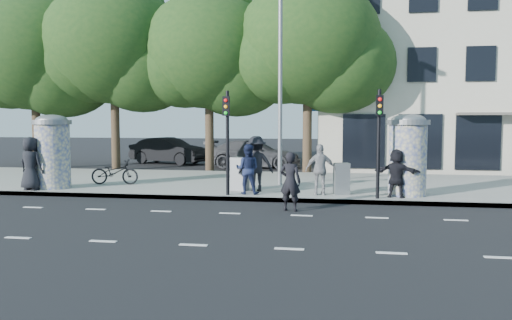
% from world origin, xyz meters
% --- Properties ---
extents(ground, '(120.00, 120.00, 0.00)m').
position_xyz_m(ground, '(0.00, 0.00, 0.00)').
color(ground, black).
rests_on(ground, ground).
extents(sidewalk, '(40.00, 8.00, 0.15)m').
position_xyz_m(sidewalk, '(0.00, 7.50, 0.07)').
color(sidewalk, gray).
rests_on(sidewalk, ground).
extents(curb, '(40.00, 0.10, 0.16)m').
position_xyz_m(curb, '(0.00, 3.55, 0.07)').
color(curb, slate).
rests_on(curb, ground).
extents(lane_dash_near, '(32.00, 0.12, 0.01)m').
position_xyz_m(lane_dash_near, '(0.00, -2.20, 0.00)').
color(lane_dash_near, silver).
rests_on(lane_dash_near, ground).
extents(lane_dash_far, '(32.00, 0.12, 0.01)m').
position_xyz_m(lane_dash_far, '(0.00, 1.40, 0.00)').
color(lane_dash_far, silver).
rests_on(lane_dash_far, ground).
extents(ad_column_left, '(1.36, 1.36, 2.65)m').
position_xyz_m(ad_column_left, '(-7.20, 4.50, 1.54)').
color(ad_column_left, beige).
rests_on(ad_column_left, sidewalk).
extents(ad_column_right, '(1.36, 1.36, 2.65)m').
position_xyz_m(ad_column_right, '(5.20, 4.70, 1.54)').
color(ad_column_right, beige).
rests_on(ad_column_right, sidewalk).
extents(traffic_pole_near, '(0.22, 0.31, 3.40)m').
position_xyz_m(traffic_pole_near, '(-0.60, 3.79, 2.23)').
color(traffic_pole_near, black).
rests_on(traffic_pole_near, sidewalk).
extents(traffic_pole_far, '(0.22, 0.31, 3.40)m').
position_xyz_m(traffic_pole_far, '(4.20, 3.79, 2.23)').
color(traffic_pole_far, black).
rests_on(traffic_pole_far, sidewalk).
extents(street_lamp, '(0.25, 0.93, 8.00)m').
position_xyz_m(street_lamp, '(0.80, 6.63, 4.79)').
color(street_lamp, slate).
rests_on(street_lamp, sidewalk).
extents(tree_far_left, '(7.20, 7.20, 9.26)m').
position_xyz_m(tree_far_left, '(-13.00, 12.50, 6.19)').
color(tree_far_left, '#38281C').
rests_on(tree_far_left, ground).
extents(tree_mid_left, '(7.20, 7.20, 9.57)m').
position_xyz_m(tree_mid_left, '(-8.50, 12.50, 6.50)').
color(tree_mid_left, '#38281C').
rests_on(tree_mid_left, ground).
extents(tree_near_left, '(6.80, 6.80, 8.97)m').
position_xyz_m(tree_near_left, '(-3.50, 12.70, 6.06)').
color(tree_near_left, '#38281C').
rests_on(tree_near_left, ground).
extents(tree_center, '(7.00, 7.00, 9.30)m').
position_xyz_m(tree_center, '(1.50, 12.30, 6.31)').
color(tree_center, '#38281C').
rests_on(tree_center, ground).
extents(building, '(20.30, 15.85, 12.00)m').
position_xyz_m(building, '(12.00, 19.99, 5.99)').
color(building, beige).
rests_on(building, ground).
extents(ped_a, '(1.02, 0.77, 1.87)m').
position_xyz_m(ped_a, '(-7.66, 3.85, 1.09)').
color(ped_a, black).
rests_on(ped_a, sidewalk).
extents(ped_c, '(0.83, 0.66, 1.66)m').
position_xyz_m(ped_c, '(0.01, 4.15, 0.98)').
color(ped_c, '#1B2243').
rests_on(ped_c, sidewalk).
extents(ped_d, '(1.41, 1.14, 1.91)m').
position_xyz_m(ped_d, '(0.19, 4.83, 1.10)').
color(ped_d, black).
rests_on(ped_d, sidewalk).
extents(ped_e, '(1.05, 0.70, 1.67)m').
position_xyz_m(ped_e, '(2.40, 4.32, 0.99)').
color(ped_e, gray).
rests_on(ped_e, sidewalk).
extents(ped_f, '(1.52, 0.89, 1.54)m').
position_xyz_m(ped_f, '(4.80, 4.15, 0.92)').
color(ped_f, black).
rests_on(ped_f, sidewalk).
extents(man_road, '(0.69, 0.53, 1.70)m').
position_xyz_m(man_road, '(1.62, 2.07, 0.85)').
color(man_road, black).
rests_on(man_road, ground).
extents(bicycle, '(0.85, 1.86, 0.94)m').
position_xyz_m(bicycle, '(-5.45, 5.81, 0.62)').
color(bicycle, black).
rests_on(bicycle, sidewalk).
extents(cabinet_left, '(0.66, 0.57, 1.16)m').
position_xyz_m(cabinet_left, '(-0.41, 4.95, 0.73)').
color(cabinet_left, slate).
rests_on(cabinet_left, sidewalk).
extents(cabinet_right, '(0.57, 0.47, 1.04)m').
position_xyz_m(cabinet_right, '(3.09, 4.57, 0.67)').
color(cabinet_right, gray).
rests_on(cabinet_right, sidewalk).
extents(car_mid, '(2.93, 5.05, 1.57)m').
position_xyz_m(car_mid, '(-7.07, 16.70, 0.79)').
color(car_mid, black).
rests_on(car_mid, ground).
extents(car_right, '(2.35, 5.32, 1.52)m').
position_xyz_m(car_right, '(-1.61, 15.05, 0.76)').
color(car_right, '#48494E').
rests_on(car_right, ground).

